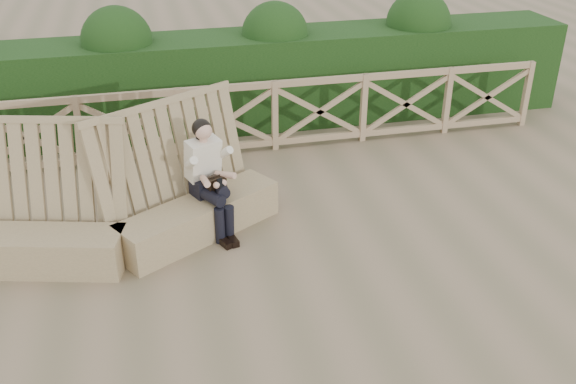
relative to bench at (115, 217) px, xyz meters
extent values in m
plane|color=brown|center=(1.68, -1.18, -0.40)|extent=(60.00, 60.00, 0.00)
cube|color=olive|center=(-0.94, -0.20, -0.17)|extent=(2.14, 1.02, 0.44)
cube|color=olive|center=(-0.87, 0.06, 0.40)|extent=(2.12, 0.97, 1.56)
cube|color=olive|center=(0.96, 0.05, -0.17)|extent=(2.04, 1.48, 0.44)
cube|color=olive|center=(0.82, 0.29, 0.40)|extent=(2.02, 1.43, 1.56)
cube|color=black|center=(1.09, 0.25, 0.16)|extent=(0.43, 0.38, 0.22)
cube|color=beige|center=(1.07, 0.29, 0.49)|extent=(0.48, 0.42, 0.52)
sphere|color=tan|center=(1.09, 0.25, 0.87)|extent=(0.27, 0.27, 0.21)
sphere|color=black|center=(1.08, 0.28, 0.89)|extent=(0.30, 0.30, 0.23)
cylinder|color=black|center=(1.10, 0.02, 0.14)|extent=(0.32, 0.48, 0.15)
cylinder|color=black|center=(1.23, 0.10, 0.21)|extent=(0.32, 0.48, 0.16)
cylinder|color=black|center=(1.18, -0.18, -0.17)|extent=(0.16, 0.16, 0.44)
cylinder|color=black|center=(1.29, -0.15, -0.17)|extent=(0.16, 0.16, 0.44)
cube|color=black|center=(1.21, -0.26, -0.36)|extent=(0.18, 0.25, 0.08)
cube|color=black|center=(1.31, -0.24, -0.36)|extent=(0.18, 0.25, 0.08)
cube|color=black|center=(1.18, 0.09, 0.26)|extent=(0.27, 0.22, 0.15)
cube|color=black|center=(1.23, -0.06, 0.32)|extent=(0.10, 0.11, 0.12)
cube|color=olive|center=(1.68, 2.32, 0.65)|extent=(10.10, 0.07, 0.10)
cube|color=olive|center=(1.68, 2.32, -0.28)|extent=(10.10, 0.07, 0.10)
cube|color=black|center=(1.68, 3.52, 0.35)|extent=(12.00, 1.20, 1.50)
camera|label=1|loc=(0.44, -6.65, 3.71)|focal=40.00mm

